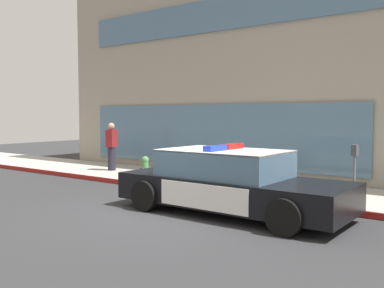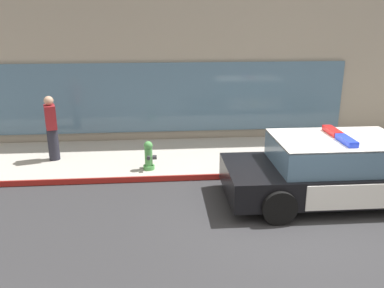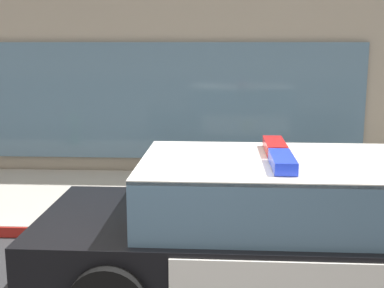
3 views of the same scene
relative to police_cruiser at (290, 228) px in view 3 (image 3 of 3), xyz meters
name	(u,v)px [view 3 (image 3 of 3)]	position (x,y,z in m)	size (l,w,h in m)	color
sidewalk	(179,200)	(-1.32, 2.80, -0.61)	(48.00, 3.00, 0.15)	#B2ADA3
curb_red_paint	(170,235)	(-1.32, 1.28, -0.61)	(28.80, 0.04, 0.14)	maroon
police_cruiser	(290,228)	(0.00, 0.00, 0.00)	(5.10, 2.16, 1.49)	black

